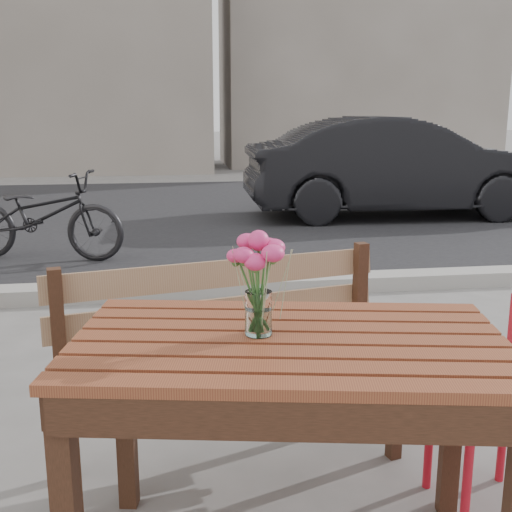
{
  "coord_description": "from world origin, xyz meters",
  "views": [
    {
      "loc": [
        -0.2,
        -1.87,
        1.44
      ],
      "look_at": [
        0.07,
        -0.03,
        1.01
      ],
      "focal_mm": 45.0,
      "sensor_mm": 36.0,
      "label": 1
    }
  ],
  "objects": [
    {
      "name": "street",
      "position": [
        0.0,
        5.06,
        0.03
      ],
      "size": [
        30.0,
        8.12,
        0.12
      ],
      "color": "black",
      "rests_on": "ground"
    },
    {
      "name": "main_table",
      "position": [
        0.16,
        -0.12,
        0.65
      ],
      "size": [
        1.39,
        0.97,
        0.78
      ],
      "rotation": [
        0.0,
        0.0,
        -0.19
      ],
      "color": "maroon",
      "rests_on": "ground"
    },
    {
      "name": "main_vase",
      "position": [
        0.07,
        -0.08,
        0.98
      ],
      "size": [
        0.17,
        0.17,
        0.31
      ],
      "color": "white",
      "rests_on": "main_table"
    },
    {
      "name": "backdrop_buildings",
      "position": [
        0.17,
        14.4,
        3.6
      ],
      "size": [
        15.5,
        4.0,
        8.0
      ],
      "color": "gray",
      "rests_on": "ground"
    },
    {
      "name": "bicycle",
      "position": [
        -1.36,
        4.48,
        0.43
      ],
      "size": [
        1.74,
        0.98,
        0.86
      ],
      "primitive_type": "imported",
      "rotation": [
        0.0,
        0.0,
        1.31
      ],
      "color": "black",
      "rests_on": "ground"
    },
    {
      "name": "parked_car",
      "position": [
        2.97,
        6.45,
        0.67
      ],
      "size": [
        4.1,
        1.55,
        1.34
      ],
      "primitive_type": "imported",
      "rotation": [
        0.0,
        0.0,
        1.54
      ],
      "color": "black",
      "rests_on": "ground"
    },
    {
      "name": "main_bench",
      "position": [
        0.05,
        0.58,
        0.53
      ],
      "size": [
        1.48,
        0.71,
        0.88
      ],
      "rotation": [
        0.0,
        0.0,
        0.22
      ],
      "color": "#936A4C",
      "rests_on": "ground"
    },
    {
      "name": "red_chair",
      "position": [
        1.01,
        0.09,
        0.44
      ],
      "size": [
        0.38,
        0.38,
        0.76
      ],
      "rotation": [
        0.0,
        0.0,
        -1.56
      ],
      "color": "red",
      "rests_on": "ground"
    }
  ]
}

